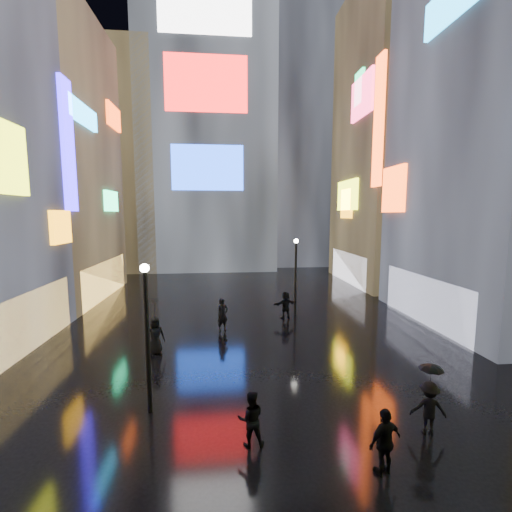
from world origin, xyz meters
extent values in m
plane|color=black|center=(0.00, 20.00, 0.00)|extent=(140.00, 140.00, 0.00)
cube|color=#FFC659|center=(-11.10, 14.00, 1.50)|extent=(0.20, 10.00, 3.00)
cube|color=orange|center=(-10.85, 18.32, 6.06)|extent=(0.25, 2.24, 1.94)
cube|color=#2112E9|center=(-10.85, 20.00, 11.00)|extent=(0.25, 1.40, 8.00)
cube|color=black|center=(-16.00, 26.00, 11.00)|extent=(10.00, 12.00, 22.00)
cube|color=#FFC659|center=(-11.10, 26.00, 1.50)|extent=(0.20, 10.00, 3.00)
cube|color=#17D275|center=(-10.85, 27.82, 7.91)|extent=(0.25, 3.00, 1.71)
cube|color=#1794DE|center=(-10.85, 22.61, 13.61)|extent=(0.25, 4.84, 1.37)
cube|color=#E93D0B|center=(-10.85, 29.70, 15.31)|extent=(0.25, 3.32, 1.94)
cube|color=white|center=(11.10, 17.00, 1.50)|extent=(0.20, 9.00, 3.00)
cube|color=#1794DE|center=(10.85, 15.69, 18.05)|extent=(0.25, 4.80, 2.02)
cube|color=#E93D0B|center=(10.85, 21.12, 8.58)|extent=(0.25, 2.99, 3.26)
cube|color=#E93D0B|center=(10.85, 24.00, 14.00)|extent=(0.25, 1.40, 10.00)
cube|color=black|center=(16.00, 30.00, 14.00)|extent=(10.00, 12.00, 28.00)
cube|color=white|center=(11.10, 30.00, 1.50)|extent=(0.20, 9.00, 3.00)
cube|color=#D7E917|center=(10.85, 30.32, 8.66)|extent=(0.25, 4.92, 2.91)
cube|color=#E92E5C|center=(10.85, 27.51, 17.02)|extent=(0.25, 4.36, 3.46)
cube|color=orange|center=(10.85, 30.44, 7.84)|extent=(0.25, 2.63, 2.87)
cube|color=#17D275|center=(10.85, 28.19, 17.94)|extent=(0.25, 1.69, 2.90)
cube|color=black|center=(-3.00, 44.00, 21.00)|extent=(16.00, 14.00, 42.00)
cube|color=#FF1414|center=(-3.00, 36.90, 21.00)|extent=(9.00, 0.20, 6.00)
cube|color=#194CFF|center=(-3.00, 36.90, 12.00)|extent=(8.00, 0.20, 5.00)
cube|color=black|center=(9.00, 46.00, 17.00)|extent=(12.00, 12.00, 34.00)
cube|color=black|center=(-14.00, 42.00, 13.00)|extent=(10.00, 10.00, 26.00)
cylinder|color=black|center=(-4.01, 8.69, 2.50)|extent=(0.16, 0.16, 5.00)
sphere|color=white|center=(-4.01, 8.69, 5.05)|extent=(0.30, 0.30, 0.30)
cylinder|color=black|center=(3.43, 19.53, 2.50)|extent=(0.16, 0.16, 5.00)
sphere|color=white|center=(3.43, 19.53, 5.05)|extent=(0.30, 0.30, 0.30)
imported|color=black|center=(-0.68, 6.66, 0.83)|extent=(0.82, 0.64, 1.66)
imported|color=black|center=(4.87, 6.67, 0.83)|extent=(1.20, 0.89, 1.66)
imported|color=black|center=(2.73, 5.20, 0.90)|extent=(1.14, 0.79, 1.80)
imported|color=black|center=(-4.78, 13.78, 0.91)|extent=(1.06, 0.92, 1.83)
imported|color=black|center=(2.63, 18.86, 0.89)|extent=(1.72, 1.06, 1.77)
imported|color=black|center=(-1.49, 16.81, 0.96)|extent=(0.84, 0.74, 1.92)
imported|color=black|center=(4.87, 6.67, 1.97)|extent=(0.92, 0.92, 0.62)
imported|color=black|center=(-4.78, 13.78, 2.29)|extent=(1.29, 1.30, 0.92)
camera|label=1|loc=(-1.46, -2.72, 6.81)|focal=24.00mm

